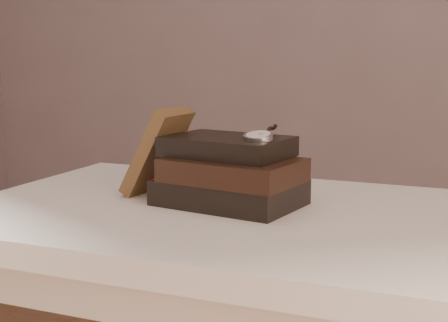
% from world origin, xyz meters
% --- Properties ---
extents(table, '(1.00, 0.60, 0.75)m').
position_xyz_m(table, '(0.00, 0.35, 0.66)').
color(table, white).
rests_on(table, ground).
extents(book_stack, '(0.26, 0.20, 0.12)m').
position_xyz_m(book_stack, '(-0.06, 0.37, 0.80)').
color(book_stack, black).
rests_on(book_stack, table).
extents(journal, '(0.11, 0.11, 0.16)m').
position_xyz_m(journal, '(-0.21, 0.39, 0.83)').
color(journal, '#442E1A').
rests_on(journal, table).
extents(pocket_watch, '(0.06, 0.15, 0.02)m').
position_xyz_m(pocket_watch, '(-0.00, 0.35, 0.87)').
color(pocket_watch, silver).
rests_on(pocket_watch, book_stack).
extents(eyeglasses, '(0.11, 0.13, 0.05)m').
position_xyz_m(eyeglasses, '(-0.13, 0.46, 0.82)').
color(eyeglasses, silver).
rests_on(eyeglasses, book_stack).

